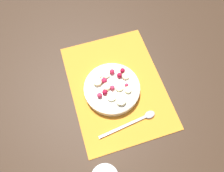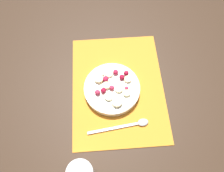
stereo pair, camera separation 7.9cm
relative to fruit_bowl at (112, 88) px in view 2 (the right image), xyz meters
The scene contains 4 objects.
ground_plane 0.04m from the fruit_bowl, 119.21° to the left, with size 3.00×3.00×0.00m, color #382619.
placemat 0.03m from the fruit_bowl, 119.21° to the left, with size 0.46×0.34×0.01m.
fruit_bowl is the anchor object (origin of this frame).
spoon 0.15m from the fruit_bowl, 20.56° to the left, with size 0.04×0.22×0.01m.
Camera 2 is at (0.35, -0.05, 0.75)m, focal length 35.00 mm.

